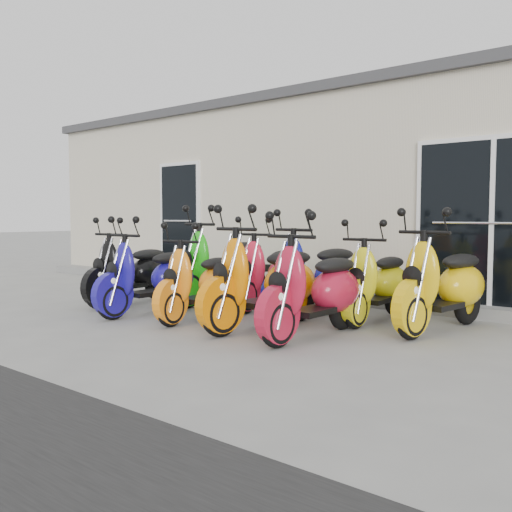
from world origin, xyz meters
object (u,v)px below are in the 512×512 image
at_px(scooter_front_orange_b, 264,267).
at_px(scooter_back_red, 270,262).
at_px(scooter_front_red, 315,275).
at_px(scooter_front_blue, 150,265).
at_px(scooter_front_orange_a, 200,271).
at_px(scooter_back_blue, 316,262).
at_px(scooter_front_black, 130,261).
at_px(scooter_back_extra, 443,270).
at_px(scooter_back_green, 223,254).
at_px(scooter_back_yellow, 378,270).

distance_m(scooter_front_orange_b, scooter_back_red, 1.48).
bearing_deg(scooter_front_red, scooter_front_blue, -176.20).
relative_size(scooter_front_orange_a, scooter_front_red, 0.91).
bearing_deg(scooter_back_blue, scooter_front_orange_b, -80.04).
xyz_separation_m(scooter_front_black, scooter_back_red, (1.79, 1.03, 0.01)).
xyz_separation_m(scooter_front_orange_b, scooter_front_red, (0.72, -0.05, -0.04)).
bearing_deg(scooter_back_red, scooter_front_orange_a, -99.91).
xyz_separation_m(scooter_back_red, scooter_back_extra, (2.50, -0.06, 0.05)).
bearing_deg(scooter_back_green, scooter_front_red, -21.08).
distance_m(scooter_front_black, scooter_back_red, 2.07).
height_order(scooter_front_black, scooter_front_red, scooter_front_red).
bearing_deg(scooter_back_extra, scooter_front_orange_b, -138.31).
height_order(scooter_front_black, scooter_front_blue, scooter_front_blue).
relative_size(scooter_front_orange_a, scooter_back_red, 0.95).
height_order(scooter_front_black, scooter_front_orange_a, scooter_front_black).
xyz_separation_m(scooter_front_blue, scooter_back_yellow, (2.57, 1.41, -0.02)).
bearing_deg(scooter_back_red, scooter_front_black, -155.10).
bearing_deg(scooter_front_blue, scooter_back_blue, 37.50).
bearing_deg(scooter_front_orange_b, scooter_back_extra, 40.65).
distance_m(scooter_front_orange_a, scooter_front_orange_b, 0.98).
distance_m(scooter_front_orange_a, scooter_back_yellow, 2.18).
height_order(scooter_front_orange_b, scooter_back_green, scooter_back_green).
distance_m(scooter_front_blue, scooter_front_orange_a, 0.82).
distance_m(scooter_front_orange_a, scooter_front_red, 1.69).
height_order(scooter_front_black, scooter_back_extra, scooter_back_extra).
bearing_deg(scooter_back_extra, scooter_back_green, -172.36).
bearing_deg(scooter_back_blue, scooter_back_extra, 6.83).
bearing_deg(scooter_front_orange_b, scooter_front_black, -177.90).
bearing_deg(scooter_back_yellow, scooter_back_blue, -177.61).
height_order(scooter_back_red, scooter_back_yellow, scooter_back_red).
height_order(scooter_front_blue, scooter_front_orange_b, scooter_front_orange_b).
distance_m(scooter_front_black, scooter_back_green, 1.35).
xyz_separation_m(scooter_back_red, scooter_back_yellow, (1.65, 0.02, -0.02)).
xyz_separation_m(scooter_front_orange_a, scooter_back_yellow, (1.76, 1.29, 0.02)).
bearing_deg(scooter_back_red, scooter_back_extra, -6.49).
bearing_deg(scooter_front_orange_a, scooter_front_blue, -179.60).
bearing_deg(scooter_back_yellow, scooter_back_red, 177.42).
relative_size(scooter_front_black, scooter_back_blue, 0.92).
bearing_deg(scooter_back_extra, scooter_back_red, -174.61).
distance_m(scooter_front_orange_b, scooter_back_blue, 1.14).
height_order(scooter_front_red, scooter_back_green, scooter_back_green).
bearing_deg(scooter_back_red, scooter_back_blue, -9.53).
relative_size(scooter_back_yellow, scooter_back_extra, 0.91).
distance_m(scooter_front_red, scooter_back_blue, 1.43).
distance_m(scooter_front_orange_a, scooter_back_blue, 1.51).
bearing_deg(scooter_front_orange_b, scooter_back_blue, 98.92).
bearing_deg(scooter_back_green, scooter_front_orange_b, -28.72).
distance_m(scooter_front_black, scooter_back_blue, 2.77).
relative_size(scooter_front_red, scooter_back_blue, 0.97).
height_order(scooter_front_orange_b, scooter_back_red, scooter_front_orange_b).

